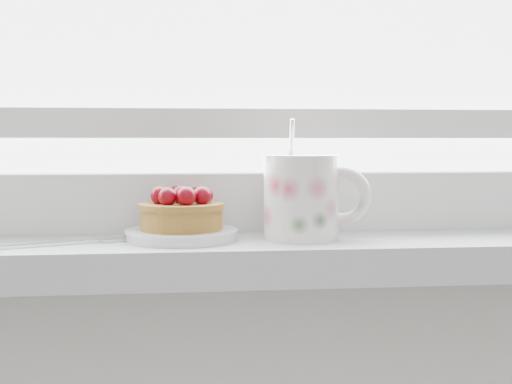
{
  "coord_description": "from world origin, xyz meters",
  "views": [
    {
      "loc": [
        -0.06,
        1.1,
        1.05
      ],
      "look_at": [
        0.03,
        1.88,
        0.99
      ],
      "focal_mm": 50.0,
      "sensor_mm": 36.0,
      "label": 1
    }
  ],
  "objects": [
    {
      "name": "floral_mug",
      "position": [
        0.09,
        1.88,
        0.99
      ],
      "size": [
        0.13,
        0.1,
        0.13
      ],
      "color": "silver",
      "rests_on": "windowsill"
    },
    {
      "name": "raspberry_tart",
      "position": [
        -0.05,
        1.88,
        0.97
      ],
      "size": [
        0.09,
        0.09,
        0.05
      ],
      "color": "brown",
      "rests_on": "saucer"
    },
    {
      "name": "saucer",
      "position": [
        -0.05,
        1.88,
        0.95
      ],
      "size": [
        0.12,
        0.12,
        0.01
      ],
      "primitive_type": "cylinder",
      "color": "silver",
      "rests_on": "windowsill"
    },
    {
      "name": "fork",
      "position": [
        -0.17,
        1.87,
        0.94
      ],
      "size": [
        0.18,
        0.09,
        0.0
      ],
      "color": "silver",
      "rests_on": "windowsill"
    }
  ]
}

